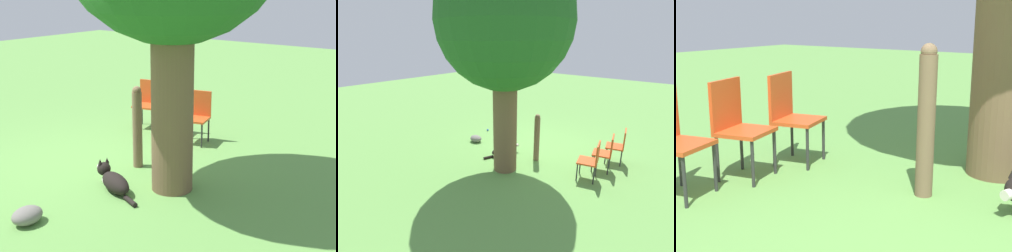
{
  "view_description": "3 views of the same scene",
  "coord_description": "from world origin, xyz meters",
  "views": [
    {
      "loc": [
        4.65,
        4.76,
        2.68
      ],
      "look_at": [
        0.08,
        1.32,
        0.91
      ],
      "focal_mm": 50.0,
      "sensor_mm": 36.0,
      "label": 1
    },
    {
      "loc": [
        -3.68,
        5.73,
        3.06
      ],
      "look_at": [
        0.04,
        1.19,
        1.05
      ],
      "focal_mm": 28.0,
      "sensor_mm": 36.0,
      "label": 2
    },
    {
      "loc": [
        1.18,
        -2.93,
        1.45
      ],
      "look_at": [
        -1.05,
        0.27,
        0.52
      ],
      "focal_mm": 50.0,
      "sensor_mm": 36.0,
      "label": 3
    }
  ],
  "objects": [
    {
      "name": "red_chair_1",
      "position": [
        -1.94,
        -0.12,
        0.51
      ],
      "size": [
        0.51,
        0.53,
        0.89
      ],
      "rotation": [
        0.0,
        0.0,
        0.24
      ],
      "color": "#D14C1E",
      "rests_on": "ground_plane"
    },
    {
      "name": "ground_plane",
      "position": [
        0.0,
        0.0,
        0.0
      ],
      "size": [
        30.0,
        30.0,
        0.0
      ],
      "primitive_type": "plane",
      "color": "#609947"
    },
    {
      "name": "fence_post",
      "position": [
        -0.35,
        0.42,
        0.63
      ],
      "size": [
        0.14,
        0.14,
        1.24
      ],
      "color": "brown",
      "rests_on": "ground_plane"
    },
    {
      "name": "red_chair_2",
      "position": [
        -1.84,
        0.49,
        0.51
      ],
      "size": [
        0.51,
        0.53,
        0.89
      ],
      "rotation": [
        0.0,
        0.0,
        0.24
      ],
      "color": "#D14C1E",
      "rests_on": "ground_plane"
    }
  ]
}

